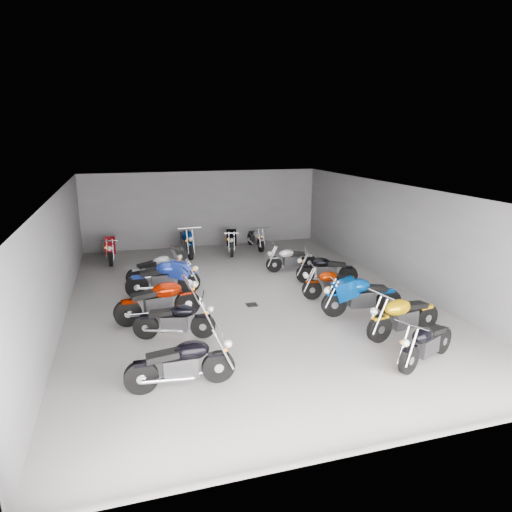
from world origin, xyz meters
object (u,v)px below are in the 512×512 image
object	(u,v)px
motorcycle_left_c	(175,320)
motorcycle_left_e	(164,278)
motorcycle_right_e	(326,269)
motorcycle_left_f	(157,269)
drain_grate	(252,305)
motorcycle_back_d	(231,240)
motorcycle_back_a	(111,248)
motorcycle_back_e	(256,238)
motorcycle_left_d	(159,301)
motorcycle_back_c	(187,241)
motorcycle_right_f	(291,259)
motorcycle_right_c	(361,296)
motorcycle_right_b	(403,316)
motorcycle_right_d	(334,284)
motorcycle_left_a	(182,363)
motorcycle_right_a	(426,343)

from	to	relation	value
motorcycle_left_c	motorcycle_left_e	distance (m)	3.14
motorcycle_right_e	motorcycle_left_f	bearing A→B (deg)	94.54
drain_grate	motorcycle_back_d	world-z (taller)	motorcycle_back_d
motorcycle_back_a	motorcycle_back_e	distance (m)	5.87
motorcycle_left_d	motorcycle_back_c	bearing A→B (deg)	156.40
motorcycle_right_f	motorcycle_back_c	world-z (taller)	motorcycle_back_c
motorcycle_left_e	motorcycle_right_f	size ratio (longest dim) A/B	1.21
drain_grate	motorcycle_right_c	bearing A→B (deg)	-30.31
motorcycle_right_b	motorcycle_left_d	bearing A→B (deg)	53.55
motorcycle_left_e	motorcycle_back_c	xyz separation A→B (m)	(1.33, 4.55, 0.02)
motorcycle_right_d	motorcycle_right_e	xyz separation A→B (m)	(0.39, 1.36, 0.02)
motorcycle_left_e	motorcycle_right_d	world-z (taller)	motorcycle_left_e
motorcycle_right_c	motorcycle_right_d	size ratio (longest dim) A/B	1.16
motorcycle_left_a	motorcycle_right_e	size ratio (longest dim) A/B	1.11
motorcycle_left_e	motorcycle_right_e	distance (m)	5.14
motorcycle_left_d	motorcycle_left_a	bearing A→B (deg)	-7.27
motorcycle_right_a	motorcycle_right_e	size ratio (longest dim) A/B	0.97
drain_grate	motorcycle_left_c	size ratio (longest dim) A/B	0.17
motorcycle_left_c	motorcycle_right_b	distance (m)	5.41
motorcycle_left_c	motorcycle_right_c	xyz separation A→B (m)	(4.92, 0.07, 0.07)
motorcycle_back_d	motorcycle_left_d	bearing A→B (deg)	74.34
motorcycle_left_f	motorcycle_back_c	size ratio (longest dim) A/B	0.83
motorcycle_right_a	motorcycle_back_a	xyz separation A→B (m)	(-6.43, 10.28, 0.05)
motorcycle_left_f	motorcycle_right_f	distance (m)	4.66
drain_grate	motorcycle_right_c	world-z (taller)	motorcycle_right_c
motorcycle_right_c	motorcycle_back_d	distance (m)	7.68
motorcycle_right_e	motorcycle_left_d	bearing A→B (deg)	128.07
motorcycle_left_c	motorcycle_right_a	distance (m)	5.61
motorcycle_left_e	motorcycle_left_f	xyz separation A→B (m)	(-0.12, 1.28, -0.06)
motorcycle_right_b	motorcycle_right_d	distance (m)	2.86
motorcycle_right_a	motorcycle_right_b	world-z (taller)	motorcycle_right_b
motorcycle_right_f	motorcycle_left_a	bearing A→B (deg)	147.75
motorcycle_right_d	motorcycle_right_e	size ratio (longest dim) A/B	1.01
motorcycle_left_f	motorcycle_back_e	distance (m)	5.62
motorcycle_left_f	motorcycle_back_a	xyz separation A→B (m)	(-1.45, 3.14, 0.04)
motorcycle_right_f	motorcycle_left_c	bearing A→B (deg)	137.09
motorcycle_left_c	motorcycle_back_e	xyz separation A→B (m)	(4.32, 7.91, -0.01)
motorcycle_left_f	motorcycle_right_d	distance (m)	5.72
motorcycle_right_c	motorcycle_left_e	bearing A→B (deg)	65.02
drain_grate	motorcycle_right_e	bearing A→B (deg)	22.58
motorcycle_left_d	motorcycle_right_b	size ratio (longest dim) A/B	1.05
motorcycle_right_c	drain_grate	bearing A→B (deg)	66.89
motorcycle_left_d	motorcycle_back_e	size ratio (longest dim) A/B	1.20
motorcycle_left_a	motorcycle_right_b	xyz separation A→B (m)	(5.36, 0.81, 0.01)
motorcycle_right_b	motorcycle_right_e	distance (m)	4.18
motorcycle_left_a	motorcycle_back_c	distance (m)	10.03
motorcycle_left_e	motorcycle_right_f	xyz separation A→B (m)	(4.53, 1.27, -0.09)
drain_grate	motorcycle_right_d	size ratio (longest dim) A/B	0.17
motorcycle_back_d	motorcycle_right_b	bearing A→B (deg)	115.65
motorcycle_right_e	motorcycle_back_d	bearing A→B (deg)	44.64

